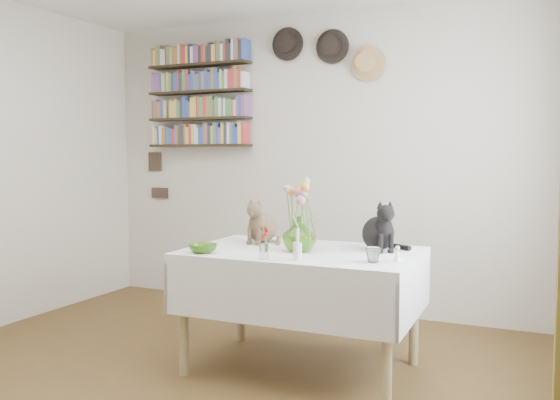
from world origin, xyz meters
The scene contains 14 objects.
room centered at (0.00, 0.00, 1.25)m, with size 4.08×4.58×2.58m.
dining_table centered at (0.45, 0.83, 0.56)m, with size 1.40×0.91×0.74m.
tabby_cat centered at (0.09, 1.03, 0.89)m, with size 0.20×0.25×0.30m, color brown, non-canonical shape.
black_cat centered at (0.87, 1.04, 0.90)m, with size 0.21×0.27×0.31m, color black, non-canonical shape.
flower_vase centered at (0.46, 0.78, 0.85)m, with size 0.20×0.20×0.21m, color #8DC84A.
green_bowl centered at (-0.04, 0.50, 0.77)m, with size 0.17×0.17×0.05m, color #8DC84A.
drinking_glass centered at (0.96, 0.61, 0.78)m, with size 0.09×0.09×0.08m, color white.
candlestick centered at (0.56, 0.51, 0.80)m, with size 0.05×0.05×0.17m.
berry_jar centered at (0.38, 0.46, 0.83)m, with size 0.05×0.05×0.21m.
porcelain_figurine centered at (1.07, 0.70, 0.78)m, with size 0.05×0.05×0.09m.
flower_bouquet centered at (0.46, 0.79, 1.08)m, with size 0.17×0.13×0.39m.
bookshelf_unit centered at (-1.10, 2.16, 1.84)m, with size 1.00×0.16×0.91m.
wall_hats centered at (0.12, 2.19, 2.17)m, with size 0.98×0.09×0.48m.
wall_art_plaques centered at (-1.63, 2.23, 1.12)m, with size 0.21×0.02×0.44m.
Camera 1 is at (1.80, -2.45, 1.32)m, focal length 38.00 mm.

